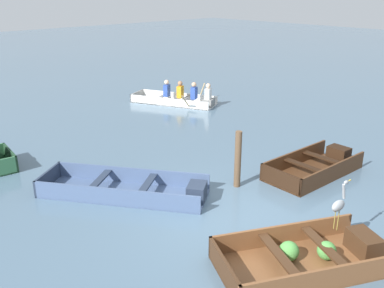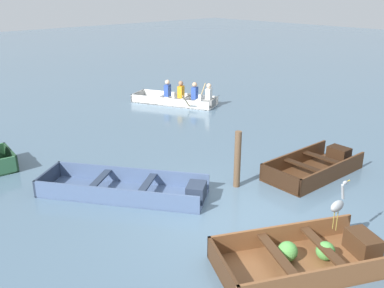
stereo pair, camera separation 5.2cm
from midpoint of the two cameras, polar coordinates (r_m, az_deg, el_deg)
name	(u,v)px [view 2 (the right image)]	position (r m, az deg, el deg)	size (l,w,h in m)	color
ground_plane	(248,222)	(8.28, 7.70, -10.27)	(80.00, 80.00, 0.00)	slate
dinghy_wooden_brown_foreground	(308,257)	(7.26, 15.36, -14.30)	(2.95, 2.35, 0.39)	brown
skiff_dark_varnish_mid_moored	(316,167)	(10.62, 16.40, -2.91)	(2.55, 1.26, 0.41)	#4C2D19
skiff_slate_blue_far_moored	(130,189)	(9.24, -8.08, -5.98)	(2.96, 3.53, 0.38)	#475B7F
rowboat_white_with_crew	(180,98)	(16.21, -1.47, 6.11)	(2.52, 3.32, 0.88)	white
heron_on_dinghy	(338,204)	(7.40, 19.06, -7.62)	(0.45, 0.15, 0.84)	olive
mooring_post	(237,159)	(9.36, 6.24, -2.06)	(0.15, 0.15, 1.29)	brown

